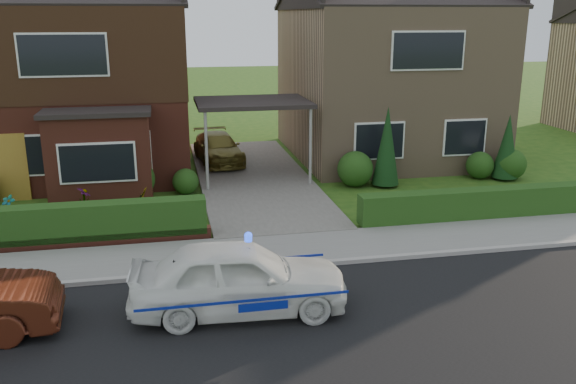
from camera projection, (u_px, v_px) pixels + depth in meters
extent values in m
plane|color=#234E14|center=(343.00, 333.00, 11.03)|extent=(120.00, 120.00, 0.00)
cube|color=black|center=(343.00, 333.00, 11.03)|extent=(60.00, 6.00, 0.02)
cube|color=#9E9993|center=(305.00, 265.00, 13.89)|extent=(60.00, 0.16, 0.12)
cube|color=slate|center=(295.00, 249.00, 14.88)|extent=(60.00, 2.00, 0.10)
cube|color=#666059|center=(254.00, 178.00, 21.36)|extent=(3.80, 12.00, 0.12)
cube|color=brown|center=(83.00, 90.00, 22.28)|extent=(7.20, 8.00, 5.80)
cube|color=white|center=(19.00, 156.00, 18.61)|extent=(1.80, 0.08, 1.30)
cube|color=white|center=(126.00, 151.00, 19.22)|extent=(1.60, 0.08, 1.30)
cube|color=white|center=(63.00, 55.00, 18.08)|extent=(2.60, 0.08, 1.30)
cube|color=black|center=(80.00, 50.00, 21.87)|extent=(7.26, 8.06, 2.90)
cube|color=brown|center=(100.00, 159.00, 18.45)|extent=(3.00, 1.40, 2.70)
cube|color=black|center=(96.00, 112.00, 18.06)|extent=(3.20, 1.60, 0.14)
cube|color=#9E7F61|center=(384.00, 83.00, 24.51)|extent=(7.20, 8.00, 5.80)
cube|color=white|center=(379.00, 141.00, 20.84)|extent=(1.80, 0.08, 1.30)
cube|color=white|center=(465.00, 137.00, 21.45)|extent=(1.60, 0.08, 1.30)
cube|color=white|center=(428.00, 51.00, 20.31)|extent=(2.60, 0.08, 1.30)
cube|color=black|center=(252.00, 102.00, 20.63)|extent=(3.80, 3.00, 0.14)
cylinder|color=gray|center=(207.00, 152.00, 19.36)|extent=(0.10, 0.10, 2.70)
cylinder|color=gray|center=(310.00, 148.00, 20.01)|extent=(0.10, 0.10, 2.70)
cube|color=brown|center=(53.00, 244.00, 14.85)|extent=(7.70, 0.25, 0.36)
cube|color=#133711|center=(54.00, 248.00, 15.04)|extent=(7.50, 0.55, 0.90)
cube|color=#133711|center=(486.00, 219.00, 17.18)|extent=(7.50, 0.55, 0.80)
sphere|color=#133711|center=(133.00, 179.00, 18.83)|extent=(1.32, 1.32, 1.32)
sphere|color=#133711|center=(186.00, 181.00, 19.48)|extent=(0.84, 0.84, 0.84)
sphere|color=#133711|center=(355.00, 169.00, 20.32)|extent=(1.20, 1.20, 1.20)
sphere|color=#133711|center=(480.00, 165.00, 21.34)|extent=(0.96, 0.96, 0.96)
sphere|color=#133711|center=(511.00, 164.00, 21.23)|extent=(1.08, 1.08, 1.08)
cone|color=black|center=(387.00, 148.00, 20.13)|extent=(0.90, 0.90, 2.60)
cone|color=black|center=(507.00, 149.00, 21.04)|extent=(0.90, 0.90, 2.20)
imported|color=white|center=(239.00, 278.00, 11.63)|extent=(1.93, 4.25, 1.41)
sphere|color=#193FF2|center=(249.00, 239.00, 11.45)|extent=(0.17, 0.17, 0.17)
cube|color=navy|center=(245.00, 300.00, 10.86)|extent=(3.82, 0.02, 0.05)
cube|color=navy|center=(234.00, 264.00, 12.44)|extent=(3.82, 0.01, 0.05)
ellipsoid|color=black|center=(177.00, 272.00, 11.24)|extent=(0.22, 0.17, 0.21)
sphere|color=white|center=(178.00, 273.00, 11.19)|extent=(0.11, 0.11, 0.11)
sphere|color=black|center=(177.00, 265.00, 11.18)|extent=(0.13, 0.13, 0.13)
cone|color=black|center=(175.00, 262.00, 11.16)|extent=(0.04, 0.04, 0.05)
cone|color=black|center=(180.00, 261.00, 11.18)|extent=(0.04, 0.04, 0.05)
imported|color=brown|center=(218.00, 148.00, 23.25)|extent=(1.88, 3.85, 1.08)
imported|color=gray|center=(10.00, 209.00, 16.91)|extent=(0.46, 0.39, 0.73)
imported|color=gray|center=(141.00, 203.00, 17.26)|extent=(0.60, 0.59, 0.85)
imported|color=gray|center=(85.00, 202.00, 17.35)|extent=(0.52, 0.52, 0.82)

